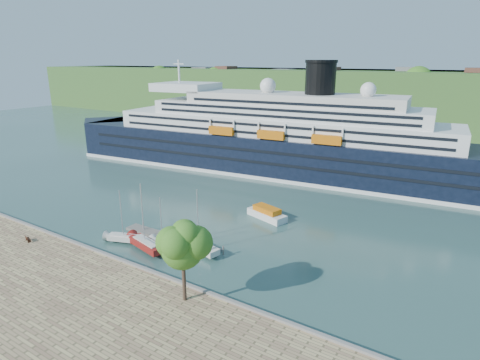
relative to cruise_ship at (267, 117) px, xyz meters
name	(u,v)px	position (x,y,z in m)	size (l,w,h in m)	color
ground	(118,264)	(6.73, -56.63, -14.29)	(400.00, 400.00, 0.00)	#2A4B45
far_hillside	(381,99)	(6.73, 88.37, -2.29)	(400.00, 50.00, 24.00)	#376327
quay_coping	(116,258)	(6.73, -56.83, -13.14)	(220.00, 0.50, 0.30)	slate
cruise_ship	(267,117)	(0.00, 0.00, 0.00)	(127.28, 18.53, 28.58)	black
park_bench	(28,238)	(-9.60, -60.34, -12.82)	(1.46, 0.60, 0.94)	#462214
promenade_tree	(183,258)	(21.74, -59.33, -7.77)	(6.67, 6.67, 11.05)	#36671B
floating_pontoon	(171,239)	(7.70, -46.23, -14.08)	(18.92, 2.31, 0.42)	slate
sailboat_white_near	(124,218)	(2.32, -50.97, -9.98)	(6.67, 1.85, 8.61)	silver
sailboat_red	(145,220)	(7.15, -51.16, -9.12)	(8.00, 2.22, 10.33)	maroon
sailboat_white_far	(200,224)	(14.65, -47.15, -9.43)	(7.53, 2.09, 9.73)	silver
tender_launch	(267,213)	(16.45, -29.44, -13.16)	(8.17, 2.79, 2.26)	#D2690C
sailboat_extra	(163,227)	(9.62, -49.90, -10.10)	(6.48, 1.80, 8.37)	silver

